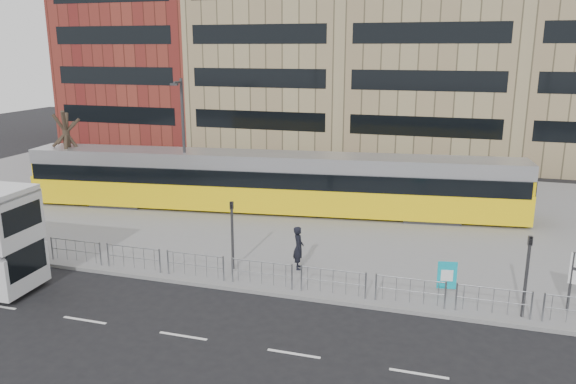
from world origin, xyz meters
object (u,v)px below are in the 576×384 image
(lamp_post_west, at_px, (183,139))
(bare_tree, at_px, (64,108))
(ad_panel, at_px, (447,276))
(tram, at_px, (269,182))
(traffic_light_east, at_px, (527,266))
(traffic_light_west, at_px, (232,226))
(pedestrian, at_px, (298,248))

(lamp_post_west, bearing_deg, bare_tree, -177.65)
(ad_panel, relative_size, lamp_post_west, 0.18)
(tram, relative_size, traffic_light_east, 9.58)
(traffic_light_east, relative_size, lamp_post_west, 0.40)
(traffic_light_west, height_order, traffic_light_east, same)
(tram, relative_size, lamp_post_west, 3.79)
(lamp_post_west, bearing_deg, ad_panel, -27.75)
(ad_panel, distance_m, lamp_post_west, 17.89)
(tram, distance_m, traffic_light_west, 9.41)
(lamp_post_west, bearing_deg, traffic_light_west, -51.66)
(pedestrian, bearing_deg, tram, 6.88)
(traffic_light_east, distance_m, lamp_post_west, 20.61)
(pedestrian, relative_size, traffic_light_west, 0.63)
(pedestrian, height_order, bare_tree, bare_tree)
(pedestrian, height_order, traffic_light_east, traffic_light_east)
(ad_panel, height_order, traffic_light_east, traffic_light_east)
(traffic_light_east, height_order, bare_tree, bare_tree)
(pedestrian, distance_m, traffic_light_east, 9.38)
(traffic_light_east, bearing_deg, pedestrian, 162.75)
(tram, height_order, pedestrian, tram)
(ad_panel, xyz_separation_m, pedestrian, (-6.37, 0.97, 0.16))
(traffic_light_east, bearing_deg, tram, 137.32)
(pedestrian, height_order, lamp_post_west, lamp_post_west)
(tram, relative_size, pedestrian, 15.20)
(ad_panel, bearing_deg, pedestrian, 161.59)
(tram, bearing_deg, lamp_post_west, -173.33)
(traffic_light_east, relative_size, bare_tree, 0.39)
(pedestrian, relative_size, traffic_light_east, 0.63)
(ad_panel, distance_m, pedestrian, 6.45)
(ad_panel, bearing_deg, bare_tree, 151.77)
(ad_panel, height_order, traffic_light_west, traffic_light_west)
(traffic_light_east, distance_m, bare_tree, 27.98)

